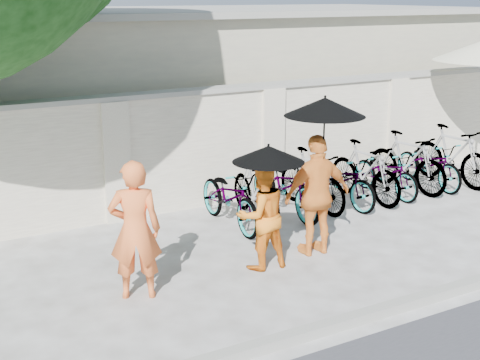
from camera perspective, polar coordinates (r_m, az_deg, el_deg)
ground at (r=9.12m, az=2.39°, el=-7.97°), size 80.00×80.00×0.00m
kerb at (r=7.86m, az=9.14°, el=-11.79°), size 40.00×0.16×0.12m
compound_wall at (r=11.93m, az=-1.66°, el=2.80°), size 20.00×0.30×2.00m
building_behind at (r=15.62m, az=-5.06°, el=8.05°), size 14.00×6.00×3.20m
monk_left at (r=8.24m, az=-8.95°, el=-4.24°), size 0.75×0.63×1.75m
monk_center at (r=9.05m, az=1.84°, el=-3.05°), size 0.76×0.60×1.50m
parasol_center at (r=8.77m, az=2.44°, el=2.24°), size 0.96×0.96×0.88m
monk_right at (r=9.58m, az=6.61°, el=-1.29°), size 1.06×0.51×1.76m
parasol_right at (r=9.24m, az=7.25°, el=6.21°), size 1.12×1.12×1.29m
bike_0 at (r=10.73m, az=-0.86°, el=-1.45°), size 0.72×1.92×1.00m
bike_1 at (r=11.09m, az=1.36°, el=-0.80°), size 0.62×1.74×1.02m
bike_2 at (r=11.33m, az=3.95°, el=-0.45°), size 0.71×1.98×1.04m
bike_3 at (r=11.66m, az=6.15°, el=0.02°), size 0.61×1.79×1.06m
bike_4 at (r=11.95m, az=8.52°, el=0.01°), size 0.79×1.83×0.93m
bike_5 at (r=12.27m, az=10.62°, el=0.70°), size 0.62×1.84×1.09m
bike_6 at (r=12.70m, az=12.35°, el=0.62°), size 0.64×1.69×0.88m
bike_7 at (r=13.08m, az=14.05°, el=1.51°), size 0.75×1.92×1.12m
bike_8 at (r=13.46m, az=15.84°, el=1.32°), size 0.65×1.75×0.91m
bike_9 at (r=13.80m, az=17.67°, el=2.02°), size 0.64×1.94×1.15m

